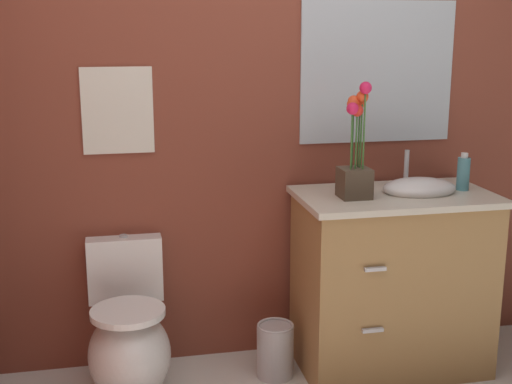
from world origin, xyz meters
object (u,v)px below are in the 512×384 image
at_px(soap_bottle, 463,173).
at_px(wall_mirror, 378,72).
at_px(vanity_cabinet, 392,279).
at_px(flower_vase, 355,157).
at_px(wall_poster, 118,111).
at_px(toilet, 129,341).
at_px(trash_bin, 275,350).

relative_size(soap_bottle, wall_mirror, 0.23).
bearing_deg(vanity_cabinet, flower_vase, -171.60).
distance_m(flower_vase, wall_poster, 1.13).
bearing_deg(toilet, wall_poster, 90.00).
xyz_separation_m(flower_vase, soap_bottle, (0.57, 0.04, -0.11)).
bearing_deg(trash_bin, wall_poster, 157.69).
xyz_separation_m(trash_bin, wall_poster, (-0.70, 0.29, 1.15)).
height_order(trash_bin, wall_poster, wall_poster).
relative_size(soap_bottle, trash_bin, 0.68).
bearing_deg(vanity_cabinet, wall_mirror, 90.51).
xyz_separation_m(vanity_cabinet, trash_bin, (-0.59, 0.01, -0.32)).
height_order(soap_bottle, trash_bin, soap_bottle).
height_order(vanity_cabinet, soap_bottle, soap_bottle).
bearing_deg(wall_poster, trash_bin, -22.31).
relative_size(wall_poster, wall_mirror, 0.51).
relative_size(toilet, vanity_cabinet, 0.64).
bearing_deg(soap_bottle, wall_poster, 169.99).
distance_m(trash_bin, wall_poster, 1.38).
xyz_separation_m(vanity_cabinet, flower_vase, (-0.23, -0.03, 0.63)).
distance_m(toilet, flower_vase, 1.36).
height_order(flower_vase, wall_mirror, wall_mirror).
bearing_deg(toilet, flower_vase, -3.21).
bearing_deg(wall_poster, flower_vase, -17.10).
relative_size(vanity_cabinet, wall_mirror, 1.34).
bearing_deg(toilet, wall_mirror, 11.75).
xyz_separation_m(vanity_cabinet, wall_mirror, (-0.00, 0.29, 0.99)).
bearing_deg(soap_bottle, toilet, 179.26).
relative_size(flower_vase, wall_mirror, 0.67).
relative_size(vanity_cabinet, soap_bottle, 5.84).
height_order(vanity_cabinet, trash_bin, vanity_cabinet).
xyz_separation_m(soap_bottle, wall_mirror, (-0.35, 0.29, 0.47)).
bearing_deg(wall_mirror, soap_bottle, -39.58).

